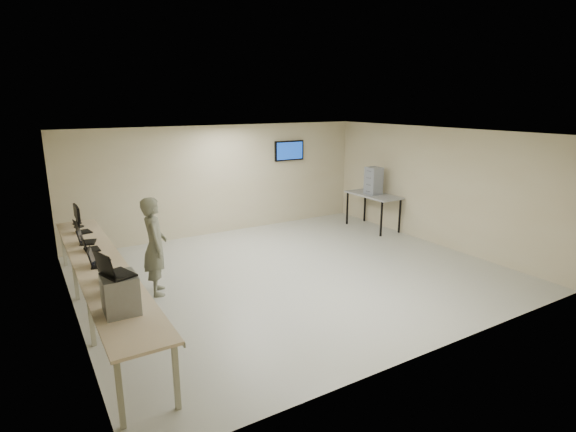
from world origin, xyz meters
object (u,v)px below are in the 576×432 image
workbench (101,268)px  side_table (373,197)px  soldier (155,246)px  equipment_box (120,294)px

workbench → side_table: size_ratio=3.78×
soldier → equipment_box: bearing=167.8°
equipment_box → side_table: 8.11m
workbench → equipment_box: 1.96m
side_table → workbench: bearing=-166.7°
workbench → equipment_box: equipment_box is taller
workbench → equipment_box: (-0.06, -1.93, 0.31)m
equipment_box → soldier: size_ratio=0.27×
soldier → side_table: size_ratio=1.12×
workbench → soldier: (0.98, 0.45, 0.06)m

